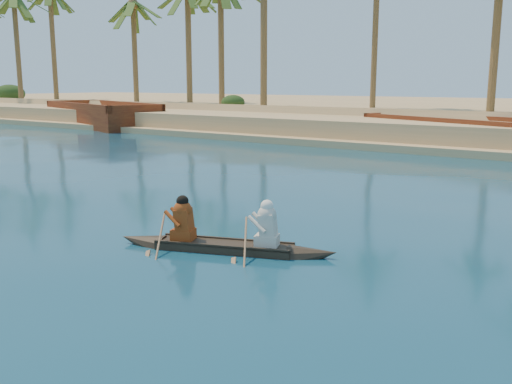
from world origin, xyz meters
The scene contains 6 objects.
sandy_embankment centered at (0.00, 46.89, 0.53)m, with size 150.00×51.00×1.50m.
palm_grove centered at (0.00, 35.00, 8.00)m, with size 110.00×14.00×16.00m, color #35551E, non-canonical shape.
shrub_cluster centered at (0.00, 31.50, 1.20)m, with size 100.00×6.00×2.40m, color #233D16, non-canonical shape.
canoe centered at (7.92, 4.88, 0.24)m, with size 4.44×2.13×1.24m.
barge_left centered at (-20.02, 25.15, 0.74)m, with size 13.36×7.93×2.11m.
barge_mid centered at (6.20, 27.00, 0.62)m, with size 11.27×7.27×1.79m.
Camera 1 is at (14.76, -3.71, 3.32)m, focal length 40.00 mm.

